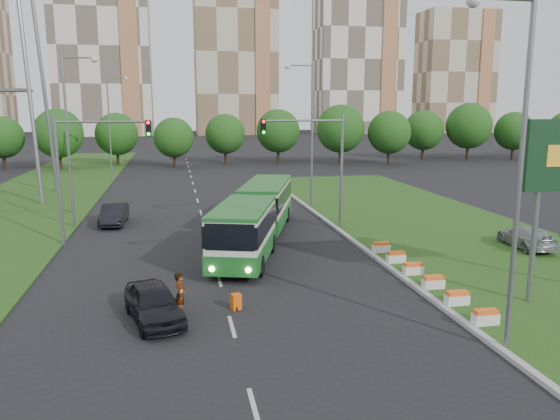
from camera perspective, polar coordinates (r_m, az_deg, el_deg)
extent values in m
plane|color=black|center=(27.98, -0.19, -6.95)|extent=(360.00, 360.00, 0.00)
cube|color=#214C15|center=(39.54, 16.37, -2.03)|extent=(14.00, 60.00, 0.15)
cube|color=#9B9B9B|center=(36.90, 6.73, -2.53)|extent=(0.30, 60.00, 0.18)
cube|color=#214C15|center=(53.48, -24.92, 0.61)|extent=(12.00, 110.00, 0.10)
cylinder|color=slate|center=(25.79, 24.97, -3.05)|extent=(0.24, 0.24, 5.60)
cylinder|color=slate|center=(38.21, 6.45, 3.88)|extent=(0.20, 0.20, 8.00)
cylinder|color=slate|center=(37.22, 2.47, 9.32)|extent=(5.50, 0.14, 0.14)
cube|color=black|center=(36.69, -1.77, 8.68)|extent=(0.32, 0.32, 1.00)
cylinder|color=slate|center=(36.16, -22.10, 2.78)|extent=(0.20, 0.20, 8.00)
cylinder|color=slate|center=(35.46, -18.10, 8.74)|extent=(5.50, 0.14, 0.14)
cube|color=black|center=(35.25, -13.58, 8.31)|extent=(0.32, 0.32, 1.00)
cube|color=silver|center=(178.19, -18.11, 15.81)|extent=(28.00, 15.00, 52.00)
cube|color=beige|center=(178.09, -4.70, 15.97)|extent=(25.00, 15.00, 50.00)
cube|color=silver|center=(186.73, 8.05, 15.19)|extent=(27.00, 15.00, 47.00)
cube|color=beige|center=(200.50, 17.80, 13.48)|extent=(24.00, 14.00, 40.00)
cube|color=beige|center=(29.68, -1.39, -2.25)|extent=(2.63, 7.25, 2.84)
cube|color=beige|center=(38.70, -3.69, 0.78)|extent=(2.63, 8.83, 2.84)
cylinder|color=black|center=(33.80, -2.60, -0.75)|extent=(2.63, 1.31, 2.63)
cube|color=#1B6023|center=(29.91, -1.38, -4.01)|extent=(2.71, 7.30, 1.00)
cube|color=#1B6023|center=(38.88, -3.68, -0.59)|extent=(2.71, 8.88, 1.00)
cube|color=black|center=(29.58, -1.39, -1.35)|extent=(2.71, 7.30, 1.10)
cube|color=black|center=(38.62, -3.70, 1.47)|extent=(2.71, 8.88, 1.10)
imported|color=black|center=(22.77, -13.06, -9.42)|extent=(2.89, 4.78, 1.52)
imported|color=black|center=(41.83, -16.95, -0.40)|extent=(1.83, 4.76, 1.55)
imported|color=#909398|center=(36.06, 24.35, -2.58)|extent=(2.12, 4.59, 1.30)
imported|color=gray|center=(23.04, -10.37, -8.66)|extent=(0.56, 0.74, 1.83)
cube|color=#E9590C|center=(23.59, -4.62, -9.53)|extent=(0.40, 0.34, 0.68)
cylinder|color=black|center=(23.52, -4.56, -10.27)|extent=(0.05, 0.16, 0.16)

